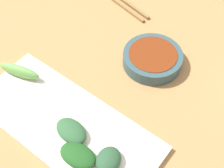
# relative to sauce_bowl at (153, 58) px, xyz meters

# --- Properties ---
(tabletop) EXTENTS (2.10, 2.10, 0.02)m
(tabletop) POSITION_rel_sauce_bowl_xyz_m (0.13, -0.03, -0.03)
(tabletop) COLOR #A17646
(tabletop) RESTS_ON ground
(sauce_bowl) EXTENTS (0.14, 0.14, 0.03)m
(sauce_bowl) POSITION_rel_sauce_bowl_xyz_m (0.00, 0.00, 0.00)
(sauce_bowl) COLOR #314C52
(sauce_bowl) RESTS_ON tabletop
(serving_plate) EXTENTS (0.17, 0.40, 0.01)m
(serving_plate) POSITION_rel_sauce_bowl_xyz_m (0.25, -0.04, -0.01)
(serving_plate) COLOR silver
(serving_plate) RESTS_ON tabletop
(broccoli_leafy_0) EXTENTS (0.06, 0.08, 0.02)m
(broccoli_leafy_0) POSITION_rel_sauce_bowl_xyz_m (0.29, 0.03, 0.00)
(broccoli_leafy_0) COLOR #1C4C1C
(broccoli_leafy_0) RESTS_ON serving_plate
(broccoli_leafy_1) EXTENTS (0.05, 0.07, 0.02)m
(broccoli_leafy_1) POSITION_rel_sauce_bowl_xyz_m (0.26, -0.02, 0.01)
(broccoli_leafy_1) COLOR #2C5732
(broccoli_leafy_1) RESTS_ON serving_plate
(broccoli_leafy_2) EXTENTS (0.06, 0.06, 0.02)m
(broccoli_leafy_2) POSITION_rel_sauce_bowl_xyz_m (0.26, 0.08, 0.01)
(broccoli_leafy_2) COLOR #264B2F
(broccoli_leafy_2) RESTS_ON serving_plate
(broccoli_stalk_3) EXTENTS (0.05, 0.10, 0.03)m
(broccoli_stalk_3) POSITION_rel_sauce_bowl_xyz_m (0.22, -0.21, 0.01)
(broccoli_stalk_3) COLOR #64A14C
(broccoli_stalk_3) RESTS_ON serving_plate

